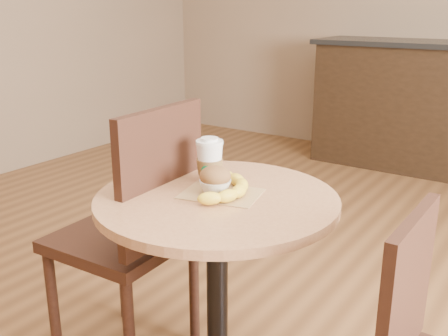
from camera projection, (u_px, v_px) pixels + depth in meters
name	position (u px, v px, depth m)	size (l,w,h in m)	color
cafe_table	(217.00, 253.00, 1.69)	(0.76, 0.76, 0.75)	black
chair_left	(136.00, 229.00, 1.87)	(0.46, 0.46, 1.00)	#341C12
kraft_bag	(221.00, 194.00, 1.64)	(0.24, 0.18, 0.00)	#A47E4F
coffee_cup	(210.00, 162.00, 1.74)	(0.09, 0.09, 0.15)	silver
muffin	(215.00, 180.00, 1.63)	(0.10, 0.10, 0.09)	silver
banana	(222.00, 187.00, 1.63)	(0.19, 0.28, 0.04)	yellow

